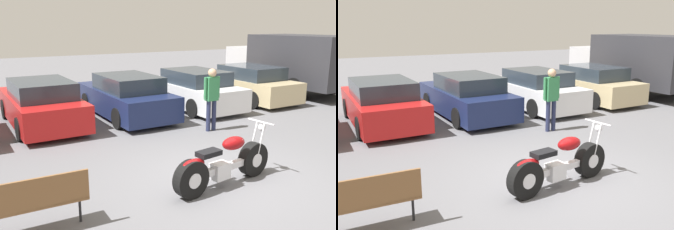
{
  "view_description": "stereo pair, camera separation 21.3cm",
  "coord_description": "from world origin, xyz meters",
  "views": [
    {
      "loc": [
        -4.32,
        -5.25,
        2.89
      ],
      "look_at": [
        -0.06,
        1.98,
        0.85
      ],
      "focal_mm": 40.0,
      "sensor_mm": 36.0,
      "label": 1
    },
    {
      "loc": [
        -4.14,
        -5.35,
        2.89
      ],
      "look_at": [
        -0.06,
        1.98,
        0.85
      ],
      "focal_mm": 40.0,
      "sensor_mm": 36.0,
      "label": 2
    }
  ],
  "objects": [
    {
      "name": "parked_car_navy",
      "position": [
        0.48,
        5.55,
        0.63
      ],
      "size": [
        1.83,
        4.33,
        1.35
      ],
      "color": "#19234C",
      "rests_on": "ground_plane"
    },
    {
      "name": "parked_car_white",
      "position": [
        3.06,
        5.57,
        0.63
      ],
      "size": [
        1.83,
        4.33,
        1.35
      ],
      "color": "white",
      "rests_on": "ground_plane"
    },
    {
      "name": "motorcycle",
      "position": [
        -0.22,
        -0.27,
        0.41
      ],
      "size": [
        2.28,
        0.67,
        1.07
      ],
      "color": "black",
      "rests_on": "ground_plane"
    },
    {
      "name": "parked_car_champagne",
      "position": [
        5.64,
        5.58,
        0.63
      ],
      "size": [
        1.83,
        4.33,
        1.35
      ],
      "color": "#C6B284",
      "rests_on": "ground_plane"
    },
    {
      "name": "ground_plane",
      "position": [
        0.0,
        0.0,
        0.0
      ],
      "size": [
        60.0,
        60.0,
        0.0
      ],
      "primitive_type": "plane",
      "color": "slate"
    },
    {
      "name": "parked_car_red",
      "position": [
        -2.09,
        5.78,
        0.63
      ],
      "size": [
        1.83,
        4.33,
        1.35
      ],
      "color": "red",
      "rests_on": "ground_plane"
    },
    {
      "name": "park_bench",
      "position": [
        -3.64,
        -0.24,
        0.55
      ],
      "size": [
        1.75,
        0.47,
        0.89
      ],
      "color": "brown",
      "rests_on": "ground_plane"
    },
    {
      "name": "delivery_truck",
      "position": [
        8.39,
        5.86,
        1.37
      ],
      "size": [
        2.41,
        5.75,
        2.45
      ],
      "color": "#2D2D33",
      "rests_on": "ground_plane"
    },
    {
      "name": "person_standing",
      "position": [
        1.82,
        2.8,
        1.03
      ],
      "size": [
        0.52,
        0.23,
        1.73
      ],
      "color": "#232847",
      "rests_on": "ground_plane"
    }
  ]
}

